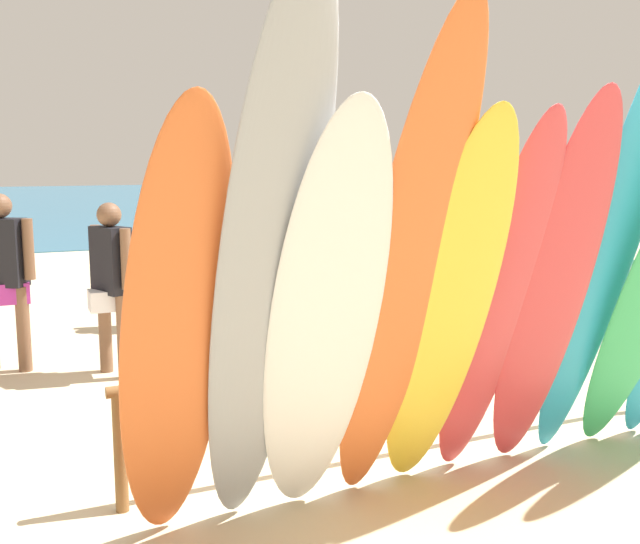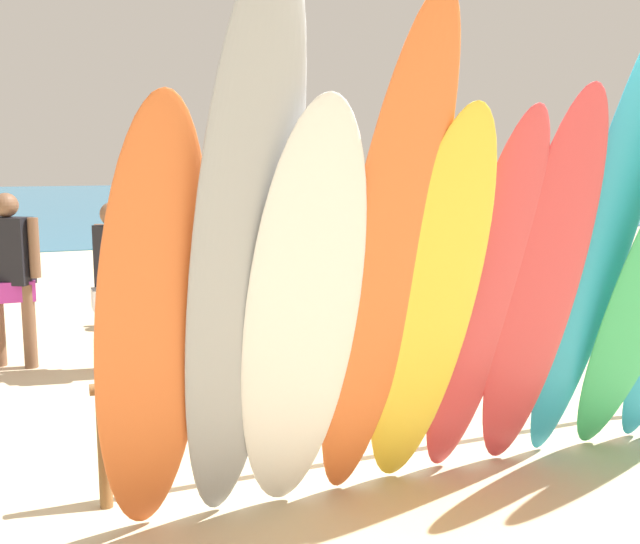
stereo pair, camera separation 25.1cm
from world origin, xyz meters
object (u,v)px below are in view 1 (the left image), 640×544
at_px(surfboard_red_6, 552,292).
at_px(beachgoer_midbeach, 112,277).
at_px(surfboard_orange_3, 404,279).
at_px(surfboard_yellow_4, 446,315).
at_px(beachgoer_near_rack, 3,270).
at_px(surfboard_white_2, 324,327).
at_px(beachgoer_strolling, 180,244).
at_px(beach_chair_blue, 528,286).
at_px(surfboard_rack, 436,367).
at_px(beachgoer_by_water, 260,227).
at_px(surfboard_grey_1, 267,273).
at_px(surfboard_red_5, 497,305).
at_px(surfboard_teal_7, 610,246).
at_px(surfboard_orange_0, 177,336).

bearing_deg(surfboard_red_6, beachgoer_midbeach, 126.32).
distance_m(surfboard_orange_3, surfboard_yellow_4, 0.39).
xyz_separation_m(beachgoer_midbeach, beachgoer_near_rack, (-0.85, 0.54, 0.04)).
xyz_separation_m(surfboard_white_2, surfboard_red_6, (1.45, 0.08, 0.05)).
xyz_separation_m(beachgoer_strolling, beachgoer_near_rack, (-1.83, -1.10, -0.02)).
xyz_separation_m(beachgoer_strolling, beach_chair_blue, (3.69, -1.45, -0.50)).
xyz_separation_m(surfboard_orange_3, beachgoer_near_rack, (-1.76, 3.91, -0.38)).
bearing_deg(surfboard_rack, beachgoer_by_water, 82.94).
bearing_deg(beachgoer_strolling, surfboard_red_6, 152.70).
bearing_deg(surfboard_orange_3, beachgoer_strolling, 87.72).
distance_m(surfboard_rack, surfboard_white_2, 1.39).
bearing_deg(surfboard_grey_1, beachgoer_midbeach, 89.98).
height_order(surfboard_rack, beachgoer_near_rack, beachgoer_near_rack).
relative_size(surfboard_red_5, beachgoer_near_rack, 1.43).
relative_size(surfboard_yellow_4, surfboard_red_5, 1.02).
distance_m(surfboard_grey_1, beachgoer_strolling, 5.07).
bearing_deg(surfboard_grey_1, beachgoer_by_water, 67.34).
relative_size(surfboard_white_2, surfboard_red_5, 1.01).
bearing_deg(beachgoer_strolling, surfboard_grey_1, 132.48).
distance_m(surfboard_red_5, beachgoer_near_rack, 4.47).
bearing_deg(surfboard_teal_7, beach_chair_blue, 52.97).
height_order(surfboard_rack, beach_chair_blue, beach_chair_blue).
bearing_deg(surfboard_white_2, surfboard_red_5, 8.85).
xyz_separation_m(surfboard_rack, beach_chair_blue, (3.06, 2.79, -0.14)).
xyz_separation_m(surfboard_red_5, beach_chair_blue, (3.06, 3.38, -0.65)).
bearing_deg(surfboard_rack, surfboard_teal_7, -41.20).
height_order(surfboard_white_2, beachgoer_midbeach, surfboard_white_2).
height_order(surfboard_white_2, surfboard_red_6, surfboard_red_6).
distance_m(surfboard_yellow_4, beachgoer_midbeach, 3.50).
bearing_deg(surfboard_orange_3, surfboard_red_6, 6.18).
relative_size(surfboard_orange_0, surfboard_red_6, 0.95).
relative_size(surfboard_yellow_4, surfboard_teal_7, 0.80).
xyz_separation_m(surfboard_orange_3, beachgoer_by_water, (1.34, 5.92, -0.29)).
distance_m(surfboard_teal_7, beachgoer_midbeach, 4.05).
height_order(surfboard_grey_1, beach_chair_blue, surfboard_grey_1).
height_order(surfboard_orange_0, beachgoer_near_rack, surfboard_orange_0).
bearing_deg(beachgoer_near_rack, beachgoer_midbeach, -179.44).
xyz_separation_m(surfboard_yellow_4, surfboard_teal_7, (1.14, 0.02, 0.30)).
xyz_separation_m(surfboard_white_2, beachgoer_by_water, (1.73, 5.86, -0.07)).
xyz_separation_m(surfboard_rack, beachgoer_by_water, (0.64, 5.16, 0.44)).
height_order(surfboard_white_2, surfboard_yellow_4, surfboard_white_2).
height_order(surfboard_orange_3, beachgoer_by_water, surfboard_orange_3).
bearing_deg(surfboard_grey_1, surfboard_orange_3, -5.20).
relative_size(beachgoer_by_water, beachgoer_strolling, 1.08).
height_order(beachgoer_by_water, beachgoer_midbeach, beachgoer_by_water).
relative_size(surfboard_red_6, beachgoer_strolling, 1.46).
bearing_deg(beach_chair_blue, surfboard_yellow_4, -137.96).
xyz_separation_m(surfboard_white_2, beachgoer_midbeach, (-0.52, 3.30, -0.21)).
bearing_deg(surfboard_white_2, surfboard_orange_0, 175.47).
bearing_deg(beach_chair_blue, surfboard_red_6, -131.50).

